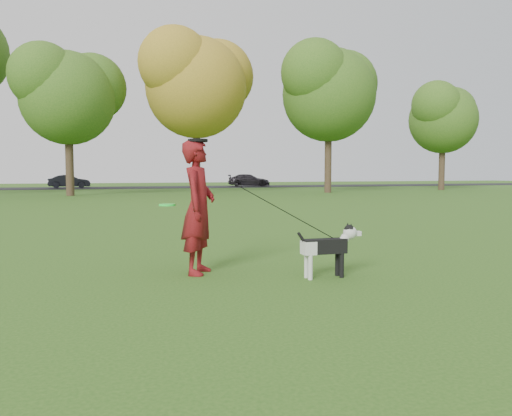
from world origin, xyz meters
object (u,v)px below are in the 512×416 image
object	(u,v)px
man	(198,207)
dog	(329,245)
car_mid	(69,181)
car_right	(249,180)

from	to	relation	value
man	dog	bearing A→B (deg)	-89.70
man	car_mid	size ratio (longest dim) A/B	0.55
man	dog	xyz separation A→B (m)	(1.68, -0.81, -0.51)
car_mid	car_right	world-z (taller)	car_right
car_mid	dog	bearing A→B (deg)	-176.26
dog	car_mid	size ratio (longest dim) A/B	0.28
car_mid	car_right	distance (m)	16.54
dog	car_mid	bearing A→B (deg)	97.87
car_mid	car_right	bearing A→B (deg)	-94.13
dog	man	bearing A→B (deg)	154.29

